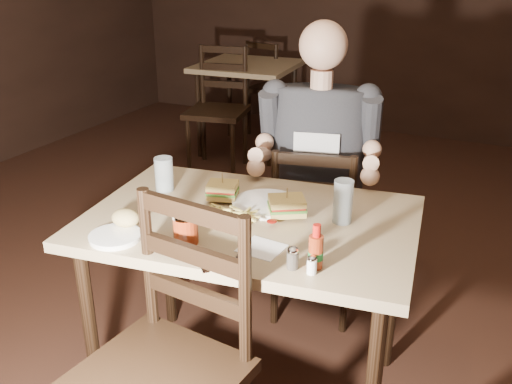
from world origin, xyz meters
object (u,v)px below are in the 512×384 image
at_px(dinner_plate, 266,205).
at_px(syrup_dispenser, 186,227).
at_px(chair_far, 315,229).
at_px(diner, 318,133).
at_px(bg_table, 248,74).
at_px(glass_left, 164,174).
at_px(main_table, 250,238).
at_px(glass_right, 343,202).
at_px(bg_chair_near, 217,111).
at_px(hot_sauce, 316,246).
at_px(bg_chair_far, 274,88).
at_px(side_plate, 115,238).
at_px(chair_near, 155,380).

relative_size(dinner_plate, syrup_dispenser, 2.22).
xyz_separation_m(chair_far, diner, (0.01, -0.05, 0.49)).
height_order(bg_table, glass_left, glass_left).
bearing_deg(main_table, glass_right, 19.46).
xyz_separation_m(main_table, diner, (0.04, 0.59, 0.24)).
xyz_separation_m(bg_chair_near, hot_sauce, (1.70, -2.39, 0.36)).
height_order(chair_far, syrup_dispenser, syrup_dispenser).
bearing_deg(bg_table, chair_far, -56.02).
distance_m(glass_left, hot_sauce, 0.82).
bearing_deg(glass_left, glass_right, 2.25).
xyz_separation_m(glass_right, hot_sauce, (0.03, -0.34, -0.01)).
height_order(bg_chair_far, glass_right, glass_right).
bearing_deg(glass_right, diner, 119.26).
bearing_deg(bg_table, bg_chair_far, 90.00).
bearing_deg(bg_chair_far, side_plate, 119.71).
bearing_deg(side_plate, bg_chair_near, 112.53).
relative_size(bg_table, bg_chair_far, 0.96).
xyz_separation_m(dinner_plate, glass_right, (0.30, -0.00, 0.07)).
distance_m(chair_far, side_plate, 1.10).
relative_size(glass_right, side_plate, 0.93).
bearing_deg(bg_chair_near, side_plate, -79.15).
bearing_deg(glass_right, dinner_plate, 179.94).
bearing_deg(bg_table, diner, -56.39).
height_order(main_table, diner, diner).
height_order(chair_near, dinner_plate, chair_near).
height_order(main_table, syrup_dispenser, syrup_dispenser).
height_order(glass_left, side_plate, glass_left).
height_order(bg_chair_far, diner, diner).
height_order(bg_chair_near, dinner_plate, bg_chair_near).
distance_m(diner, hot_sauce, 0.88).
height_order(chair_near, bg_chair_far, chair_near).
bearing_deg(dinner_plate, main_table, -96.38).
distance_m(chair_far, glass_right, 0.73).
relative_size(diner, dinner_plate, 3.82).
height_order(bg_chair_far, glass_left, glass_left).
xyz_separation_m(glass_left, glass_right, (0.73, 0.03, 0.01)).
bearing_deg(bg_chair_far, dinner_plate, 127.29).
xyz_separation_m(bg_chair_near, dinner_plate, (1.38, -2.05, 0.29)).
xyz_separation_m(diner, glass_left, (-0.46, -0.51, -0.09)).
xyz_separation_m(glass_left, syrup_dispenser, (0.32, -0.34, -0.01)).
bearing_deg(dinner_plate, hot_sauce, -46.43).
relative_size(bg_chair_far, side_plate, 5.28).
bearing_deg(glass_left, side_plate, -77.70).
relative_size(diner, side_plate, 5.57).
bearing_deg(main_table, chair_far, 87.63).
height_order(chair_far, glass_left, glass_left).
relative_size(bg_chair_far, glass_right, 5.70).
height_order(bg_chair_near, side_plate, bg_chair_near).
relative_size(chair_far, diner, 0.93).
height_order(bg_chair_near, syrup_dispenser, bg_chair_near).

